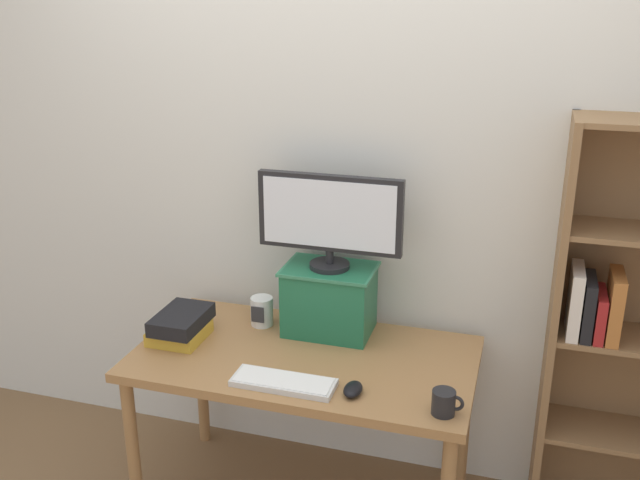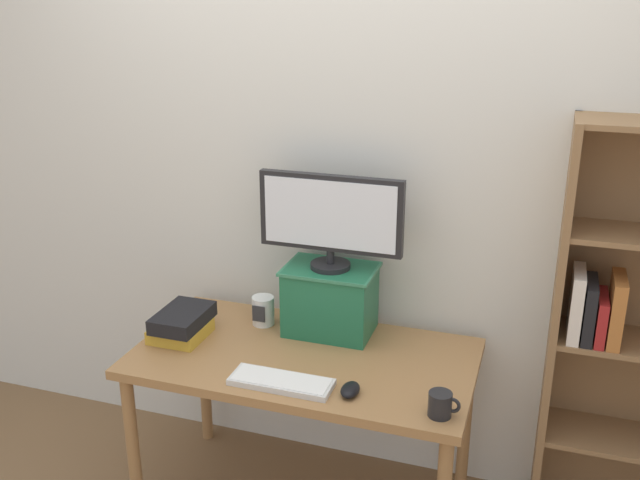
# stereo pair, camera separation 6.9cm
# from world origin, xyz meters

# --- Properties ---
(back_wall) EXTENTS (7.00, 0.08, 2.60)m
(back_wall) POSITION_xyz_m (0.00, 0.44, 1.30)
(back_wall) COLOR silver
(back_wall) RESTS_ON ground_plane
(desk) EXTENTS (1.30, 0.70, 0.71)m
(desk) POSITION_xyz_m (0.00, 0.00, 0.63)
(desk) COLOR #9E7042
(desk) RESTS_ON ground_plane
(riser_box) EXTENTS (0.36, 0.26, 0.28)m
(riser_box) POSITION_xyz_m (0.04, 0.22, 0.85)
(riser_box) COLOR #1E6642
(riser_box) RESTS_ON desk
(computer_monitor) EXTENTS (0.57, 0.16, 0.38)m
(computer_monitor) POSITION_xyz_m (0.04, 0.22, 1.20)
(computer_monitor) COLOR black
(computer_monitor) RESTS_ON riser_box
(keyboard) EXTENTS (0.37, 0.13, 0.02)m
(keyboard) POSITION_xyz_m (-0.00, -0.24, 0.72)
(keyboard) COLOR silver
(keyboard) RESTS_ON desk
(computer_mouse) EXTENTS (0.06, 0.10, 0.04)m
(computer_mouse) POSITION_xyz_m (0.25, -0.22, 0.73)
(computer_mouse) COLOR black
(computer_mouse) RESTS_ON desk
(book_stack) EXTENTS (0.20, 0.26, 0.11)m
(book_stack) POSITION_xyz_m (-0.51, -0.02, 0.77)
(book_stack) COLOR gold
(book_stack) RESTS_ON desk
(coffee_mug) EXTENTS (0.11, 0.08, 0.08)m
(coffee_mug) POSITION_xyz_m (0.57, -0.25, 0.75)
(coffee_mug) COLOR black
(coffee_mug) RESTS_ON desk
(desk_speaker) EXTENTS (0.09, 0.10, 0.12)m
(desk_speaker) POSITION_xyz_m (-0.25, 0.19, 0.77)
(desk_speaker) COLOR silver
(desk_speaker) RESTS_ON desk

